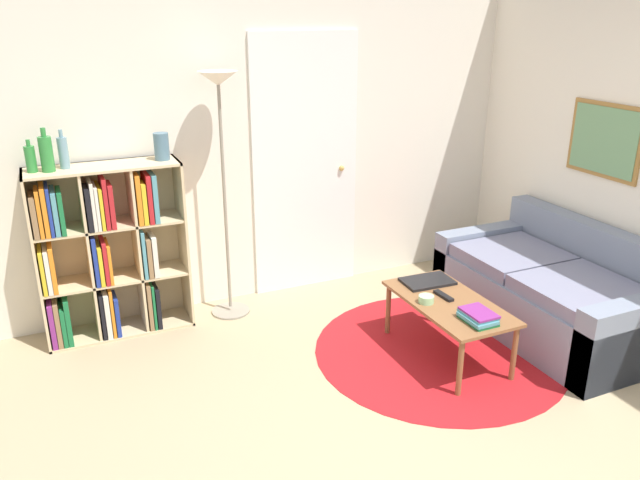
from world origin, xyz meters
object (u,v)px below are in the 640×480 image
(bookshelf, at_px, (104,252))
(bottle_middle, at_px, (46,154))
(couch, at_px, (555,293))
(floor_lamp, at_px, (220,124))
(bottle_left, at_px, (31,159))
(bottle_right, at_px, (63,152))
(vase_on_shelf, at_px, (162,147))
(laptop, at_px, (427,281))
(bowl, at_px, (426,299))
(coffee_table, at_px, (449,307))

(bookshelf, distance_m, bottle_middle, 0.79)
(bookshelf, height_order, couch, bookshelf)
(floor_lamp, height_order, bottle_left, floor_lamp)
(bottle_middle, bearing_deg, bottle_left, 165.57)
(floor_lamp, xyz_separation_m, bottle_right, (-1.05, 0.08, -0.12))
(bottle_middle, bearing_deg, vase_on_shelf, 2.30)
(bookshelf, xyz_separation_m, bottle_middle, (-0.28, -0.03, 0.74))
(floor_lamp, relative_size, bottle_left, 8.64)
(floor_lamp, distance_m, bottle_left, 1.26)
(laptop, relative_size, bottle_middle, 1.28)
(bottle_middle, relative_size, vase_on_shelf, 1.50)
(couch, distance_m, bottle_right, 3.61)
(floor_lamp, height_order, bottle_right, floor_lamp)
(vase_on_shelf, bearing_deg, bowl, -41.41)
(laptop, bearing_deg, bookshelf, 154.58)
(bookshelf, distance_m, laptop, 2.31)
(coffee_table, distance_m, laptop, 0.32)
(bottle_left, bearing_deg, coffee_table, -28.18)
(bottle_left, bearing_deg, bottle_right, 6.07)
(couch, xyz_separation_m, coffee_table, (-0.97, -0.02, 0.09))
(laptop, bearing_deg, coffee_table, -96.27)
(couch, distance_m, laptop, 0.99)
(floor_lamp, xyz_separation_m, bowl, (1.01, -1.20, -1.04))
(coffee_table, relative_size, bottle_right, 3.66)
(bottle_right, bearing_deg, couch, -22.09)
(bottle_left, bearing_deg, vase_on_shelf, 0.31)
(bookshelf, relative_size, bottle_left, 5.85)
(vase_on_shelf, bearing_deg, coffee_table, -39.47)
(bookshelf, relative_size, laptop, 3.41)
(laptop, bearing_deg, bowl, -125.05)
(bottle_middle, distance_m, vase_on_shelf, 0.74)
(bottle_right, bearing_deg, vase_on_shelf, -1.52)
(coffee_table, bearing_deg, laptop, 83.73)
(couch, height_order, bottle_right, bottle_right)
(couch, relative_size, bottle_middle, 5.78)
(bottle_left, distance_m, vase_on_shelf, 0.84)
(floor_lamp, relative_size, laptop, 5.03)
(bowl, relative_size, bottle_right, 0.40)
(floor_lamp, relative_size, couch, 1.12)
(bookshelf, height_order, bottle_right, bottle_right)
(coffee_table, bearing_deg, bottle_middle, 151.30)
(floor_lamp, relative_size, bowl, 17.93)
(bottle_left, bearing_deg, couch, -20.57)
(laptop, xyz_separation_m, bowl, (-0.19, -0.27, 0.01))
(floor_lamp, height_order, bowl, floor_lamp)
(bowl, bearing_deg, coffee_table, -16.03)
(bookshelf, distance_m, vase_on_shelf, 0.85)
(laptop, distance_m, bowl, 0.33)
(vase_on_shelf, bearing_deg, bottle_middle, -177.70)
(bottle_right, bearing_deg, laptop, -24.01)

